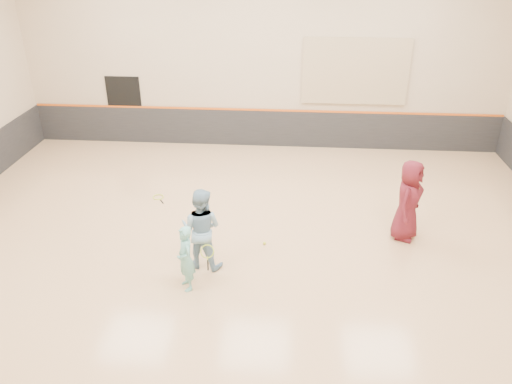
# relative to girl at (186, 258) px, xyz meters

# --- Properties ---
(room) EXTENTS (15.04, 12.04, 6.22)m
(room) POSITION_rel_girl_xyz_m (1.00, 1.56, 0.13)
(room) COLOR tan
(room) RESTS_ON ground
(wainscot_back) EXTENTS (14.90, 0.04, 1.20)m
(wainscot_back) POSITION_rel_girl_xyz_m (1.00, 7.53, -0.08)
(wainscot_back) COLOR #232326
(wainscot_back) RESTS_ON floor
(accent_stripe) EXTENTS (14.90, 0.03, 0.06)m
(accent_stripe) POSITION_rel_girl_xyz_m (1.00, 7.52, 0.54)
(accent_stripe) COLOR #D85914
(accent_stripe) RESTS_ON wall_back
(acoustic_panel) EXTENTS (3.20, 0.08, 2.00)m
(acoustic_panel) POSITION_rel_girl_xyz_m (3.80, 7.51, 1.82)
(acoustic_panel) COLOR tan
(acoustic_panel) RESTS_ON wall_back
(doorway) EXTENTS (1.10, 0.05, 2.20)m
(doorway) POSITION_rel_girl_xyz_m (-3.50, 7.54, 0.42)
(doorway) COLOR black
(doorway) RESTS_ON floor
(girl) EXTENTS (0.53, 0.59, 1.37)m
(girl) POSITION_rel_girl_xyz_m (0.00, 0.00, 0.00)
(girl) COLOR #69B7B2
(girl) RESTS_ON floor
(instructor) EXTENTS (0.98, 0.83, 1.77)m
(instructor) POSITION_rel_girl_xyz_m (0.18, 0.78, 0.20)
(instructor) COLOR #7BA3BF
(instructor) RESTS_ON floor
(young_man) EXTENTS (0.95, 1.09, 1.89)m
(young_man) POSITION_rel_girl_xyz_m (4.57, 2.22, 0.26)
(young_man) COLOR #5B1520
(young_man) RESTS_ON floor
(held_racket) EXTENTS (0.41, 0.41, 0.50)m
(held_racket) POSITION_rel_girl_xyz_m (0.35, 0.38, -0.08)
(held_racket) COLOR #B1CC2C
(held_racket) RESTS_ON instructor
(spare_racket) EXTENTS (0.64, 0.64, 0.05)m
(spare_racket) POSITION_rel_girl_xyz_m (-1.53, 3.67, -0.66)
(spare_racket) COLOR #C4E933
(spare_racket) RESTS_ON floor
(ball_under_racket) EXTENTS (0.07, 0.07, 0.07)m
(ball_under_racket) POSITION_rel_girl_xyz_m (1.42, 1.64, -0.65)
(ball_under_racket) COLOR #CDD431
(ball_under_racket) RESTS_ON floor
(ball_in_hand) EXTENTS (0.07, 0.07, 0.07)m
(ball_in_hand) POSITION_rel_girl_xyz_m (4.73, 2.16, 0.59)
(ball_in_hand) COLOR #CCD631
(ball_in_hand) RESTS_ON young_man
(ball_beside_spare) EXTENTS (0.07, 0.07, 0.07)m
(ball_beside_spare) POSITION_rel_girl_xyz_m (-0.36, 3.96, -0.65)
(ball_beside_spare) COLOR #BAD832
(ball_beside_spare) RESTS_ON floor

